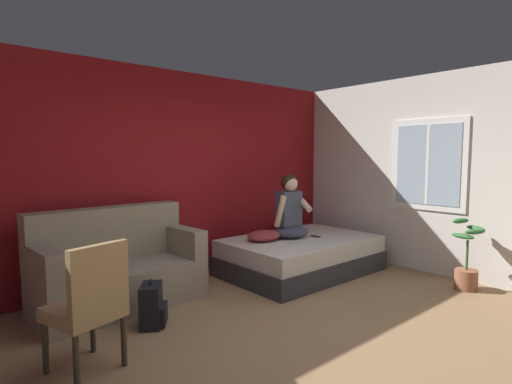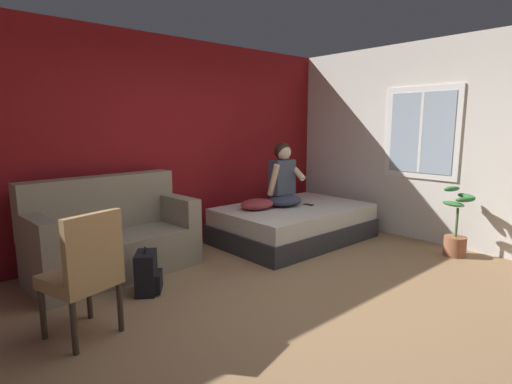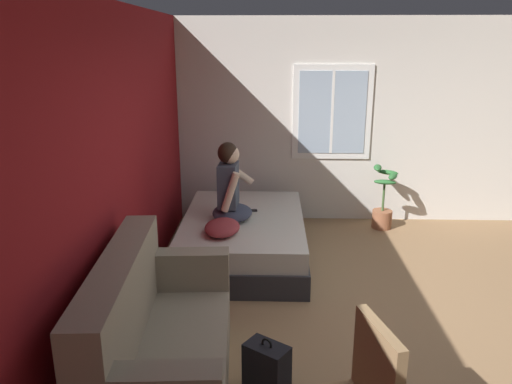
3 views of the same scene
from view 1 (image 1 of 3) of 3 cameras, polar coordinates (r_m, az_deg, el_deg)
The scene contains 11 objects.
ground_plane at distance 3.66m, azimuth 7.41°, elevation -20.79°, with size 40.00×40.00×0.00m, color #93704C.
wall_back_accent at distance 5.33m, azimuth -13.08°, elevation 2.32°, with size 10.69×0.16×2.70m, color maroon.
wall_side_with_window at distance 5.82m, azimuth 27.18°, elevation 2.13°, with size 0.19×6.30×2.70m.
bed at distance 5.61m, azimuth 6.41°, elevation -8.96°, with size 2.09×1.39×0.48m.
couch at distance 4.62m, azimuth -19.12°, elevation -10.29°, with size 1.75×0.93×1.04m.
side_chair at distance 3.26m, azimuth -22.72°, elevation -14.37°, with size 0.57×0.57×0.98m.
person_seated at distance 5.53m, azimuth 4.84°, elevation -2.83°, with size 0.55×0.47×0.88m.
backpack at distance 4.03m, azimuth -14.61°, elevation -15.48°, with size 0.34×0.35×0.46m.
throw_pillow at distance 5.32m, azimuth 1.11°, elevation -6.25°, with size 0.48×0.36×0.14m, color #993338.
cell_phone at distance 5.66m, azimuth 8.52°, elevation -6.28°, with size 0.07×0.14×0.01m, color black.
potted_plant at distance 5.48m, azimuth 27.87°, elevation -9.17°, with size 0.39×0.37×0.85m.
Camera 1 is at (-2.46, -2.19, 1.60)m, focal length 28.00 mm.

